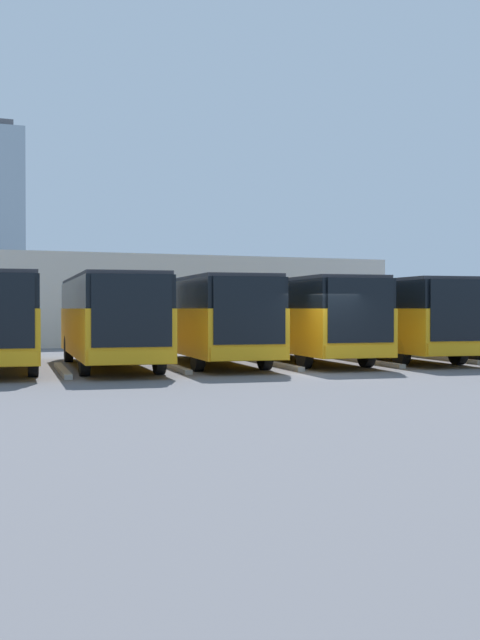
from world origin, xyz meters
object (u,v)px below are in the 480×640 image
Objects in this scene: bus_0 at (455,315)px; bus_3 at (208,316)px; bus_1 at (388,316)px; bus_4 at (109,317)px; bus_2 at (302,316)px.

bus_0 and bus_3 have the same top height.
bus_1 is at bearing 15.71° from bus_0.
bus_2 is at bearing -172.90° from bus_4.
bus_1 and bus_2 have the same top height.
bus_2 and bus_3 have the same top height.
bus_0 is 7.48m from bus_2.
bus_3 is (7.46, -0.36, 0.00)m from bus_1.
bus_4 is (7.46, 0.16, 0.00)m from bus_2.
bus_3 is at bearing 3.05° from bus_1.
bus_2 is 7.47m from bus_4.
bus_0 is at bearing -171.59° from bus_4.
bus_1 is 1.00× the size of bus_4.
bus_2 and bus_4 have the same top height.
bus_3 is 3.75m from bus_4.
bus_3 is at bearing 2.43° from bus_2.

